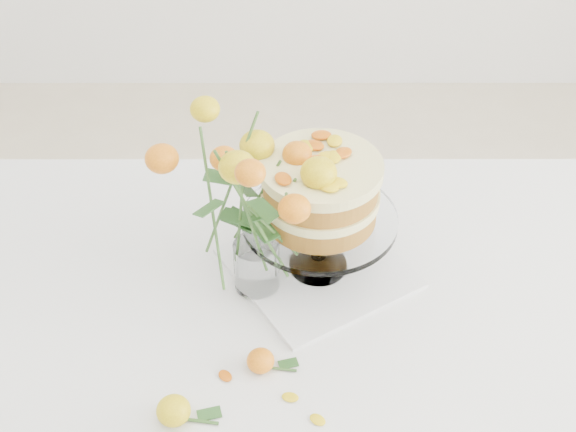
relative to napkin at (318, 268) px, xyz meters
name	(u,v)px	position (x,y,z in m)	size (l,w,h in m)	color
table	(302,359)	(-0.03, -0.14, -0.09)	(1.43, 0.93, 0.76)	tan
napkin	(318,268)	(0.00, 0.00, 0.00)	(0.27, 0.27, 0.01)	silver
cake_stand	(320,197)	(0.00, 0.00, 0.16)	(0.26, 0.26, 0.23)	white
rose_vase	(254,183)	(-0.11, -0.04, 0.22)	(0.26, 0.26, 0.39)	white
loose_rose_near	(174,411)	(-0.22, -0.31, 0.02)	(0.09, 0.05, 0.04)	yellow
loose_rose_far	(261,361)	(-0.09, -0.22, 0.01)	(0.08, 0.04, 0.04)	#C15E09
stray_petal_a	(225,376)	(-0.15, -0.24, 0.00)	(0.03, 0.02, 0.00)	yellow
stray_petal_b	(290,397)	(-0.05, -0.28, 0.00)	(0.03, 0.02, 0.00)	yellow
stray_petal_c	(318,420)	(-0.01, -0.32, 0.00)	(0.03, 0.02, 0.00)	yellow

